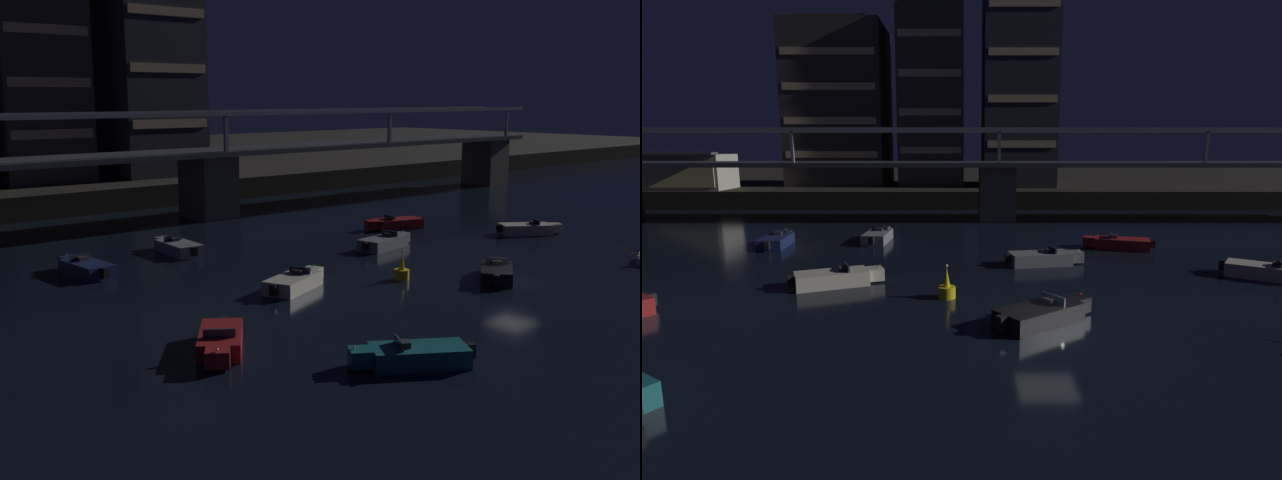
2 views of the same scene
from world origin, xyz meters
TOP-DOWN VIEW (x-y plane):
  - ground_plane at (0.00, 0.00)m, footprint 400.00×400.00m
  - far_riverbank at (0.00, 80.27)m, footprint 240.00×80.00m
  - river_bridge at (0.00, 32.26)m, footprint 86.15×6.40m
  - tower_west_low at (-20.85, 53.31)m, footprint 13.15×12.17m
  - tower_west_tall at (-7.76, 52.89)m, footprint 8.77×11.34m
  - tower_central at (4.04, 51.38)m, footprint 9.48×11.91m
  - waterfront_pavilion at (-39.31, 44.17)m, footprint 12.40×7.40m
  - speedboat_near_center at (8.23, 17.20)m, footprint 5.15×2.89m
  - speedboat_near_right at (-17.94, 18.26)m, footprint 2.03×5.22m
  - speedboat_mid_left at (1.69, 12.08)m, footprint 5.23×2.47m
  - speedboat_mid_center at (14.24, 8.59)m, footprint 4.76×3.87m
  - speedboat_far_left at (-10.41, 20.17)m, footprint 2.02×5.22m
  - speedboat_far_center at (-0.07, 1.15)m, footprint 4.71×3.96m
  - speedboat_far_right at (-10.60, 7.14)m, footprint 5.06×3.15m
  - channel_buoy at (-4.38, 4.77)m, footprint 0.90×0.90m

SIDE VIEW (x-z plane):
  - ground_plane at x=0.00m, z-range 0.00..0.00m
  - speedboat_near_center at x=8.23m, z-range -0.17..0.99m
  - speedboat_near_right at x=-17.94m, z-range -0.17..0.99m
  - speedboat_mid_left at x=1.69m, z-range -0.17..0.99m
  - speedboat_mid_center at x=14.24m, z-range -0.17..0.99m
  - speedboat_far_left at x=-10.41m, z-range -0.17..0.99m
  - speedboat_far_center at x=-0.07m, z-range -0.17..0.99m
  - speedboat_far_right at x=-10.60m, z-range -0.17..0.99m
  - channel_buoy at x=-4.38m, z-range -0.40..1.36m
  - far_riverbank at x=0.00m, z-range 0.00..2.20m
  - waterfront_pavilion at x=-39.31m, z-range 2.09..6.79m
  - river_bridge at x=0.00m, z-range -0.24..9.14m
  - tower_west_low at x=-20.85m, z-range 2.05..24.33m
  - tower_west_tall at x=-7.76m, z-range 2.05..27.08m
  - tower_central at x=4.04m, z-range 2.05..30.90m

